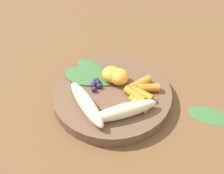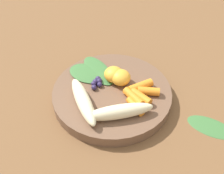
{
  "view_description": "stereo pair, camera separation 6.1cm",
  "coord_description": "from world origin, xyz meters",
  "px_view_note": "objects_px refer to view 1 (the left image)",
  "views": [
    {
      "loc": [
        0.36,
        -0.25,
        0.46
      ],
      "look_at": [
        0.0,
        0.0,
        0.04
      ],
      "focal_mm": 44.5,
      "sensor_mm": 36.0,
      "label": 1
    },
    {
      "loc": [
        0.39,
        -0.2,
        0.46
      ],
      "look_at": [
        0.0,
        0.0,
        0.04
      ],
      "focal_mm": 44.5,
      "sensor_mm": 36.0,
      "label": 2
    }
  ],
  "objects_px": {
    "banana_peeled_right": "(86,104)",
    "kale_leaf_stray": "(212,116)",
    "orange_segment_near": "(112,74)",
    "bowl": "(112,94)",
    "banana_peeled_left": "(124,111)"
  },
  "relations": [
    {
      "from": "bowl",
      "to": "banana_peeled_right",
      "type": "xyz_separation_m",
      "value": [
        0.02,
        -0.07,
        0.03
      ]
    },
    {
      "from": "banana_peeled_right",
      "to": "orange_segment_near",
      "type": "distance_m",
      "value": 0.1
    },
    {
      "from": "banana_peeled_left",
      "to": "orange_segment_near",
      "type": "bearing_deg",
      "value": 83.52
    },
    {
      "from": "orange_segment_near",
      "to": "bowl",
      "type": "bearing_deg",
      "value": -32.92
    },
    {
      "from": "bowl",
      "to": "banana_peeled_left",
      "type": "distance_m",
      "value": 0.08
    },
    {
      "from": "kale_leaf_stray",
      "to": "banana_peeled_right",
      "type": "bearing_deg",
      "value": -158.82
    },
    {
      "from": "banana_peeled_right",
      "to": "kale_leaf_stray",
      "type": "relative_size",
      "value": 1.42
    },
    {
      "from": "kale_leaf_stray",
      "to": "bowl",
      "type": "bearing_deg",
      "value": -172.99
    },
    {
      "from": "banana_peeled_left",
      "to": "banana_peeled_right",
      "type": "relative_size",
      "value": 1.0
    },
    {
      "from": "bowl",
      "to": "kale_leaf_stray",
      "type": "height_order",
      "value": "bowl"
    },
    {
      "from": "banana_peeled_left",
      "to": "kale_leaf_stray",
      "type": "bearing_deg",
      "value": -13.75
    },
    {
      "from": "bowl",
      "to": "banana_peeled_left",
      "type": "xyz_separation_m",
      "value": [
        0.07,
        -0.02,
        0.03
      ]
    },
    {
      "from": "orange_segment_near",
      "to": "kale_leaf_stray",
      "type": "xyz_separation_m",
      "value": [
        0.2,
        0.13,
        -0.04
      ]
    },
    {
      "from": "bowl",
      "to": "orange_segment_near",
      "type": "relative_size",
      "value": 6.03
    },
    {
      "from": "banana_peeled_right",
      "to": "bowl",
      "type": "bearing_deg",
      "value": 106.88
    }
  ]
}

